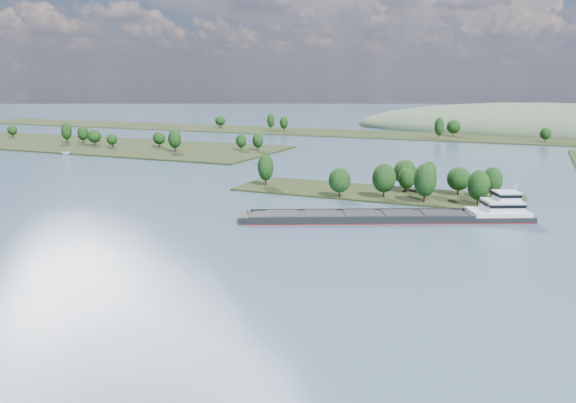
% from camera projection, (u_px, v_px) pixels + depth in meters
% --- Properties ---
extents(ground, '(1800.00, 1800.00, 0.00)m').
position_uv_depth(ground, '(314.00, 235.00, 145.33)').
color(ground, '#3D566A').
rests_on(ground, ground).
extents(tree_island, '(100.00, 32.33, 14.12)m').
position_uv_depth(tree_island, '(393.00, 185.00, 194.64)').
color(tree_island, black).
rests_on(tree_island, ground).
extents(left_bank, '(300.00, 80.00, 14.70)m').
position_uv_depth(left_bank, '(57.00, 142.00, 359.41)').
color(left_bank, black).
rests_on(left_bank, ground).
extents(back_shoreline, '(900.00, 60.00, 16.03)m').
position_uv_depth(back_shoreline, '(467.00, 137.00, 393.16)').
color(back_shoreline, black).
rests_on(back_shoreline, ground).
extents(hill_west, '(320.00, 160.00, 44.00)m').
position_uv_depth(hill_west, '(545.00, 130.00, 463.38)').
color(hill_west, '#41583C').
rests_on(hill_west, ground).
extents(cargo_barge, '(80.37, 43.74, 11.34)m').
position_uv_depth(cargo_barge, '(406.00, 215.00, 160.98)').
color(cargo_barge, black).
rests_on(cargo_barge, ground).
extents(motorboat, '(5.44, 2.20, 2.08)m').
position_uv_depth(motorboat, '(66.00, 153.00, 303.52)').
color(motorboat, silver).
rests_on(motorboat, ground).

